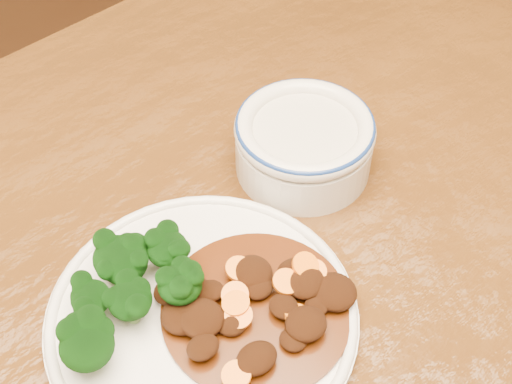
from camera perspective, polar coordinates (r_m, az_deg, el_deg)
dinner_plate at (r=0.58m, az=-4.32°, el=-9.86°), size 0.25×0.25×0.02m
broccoli_florets at (r=0.57m, az=-10.32°, el=-7.38°), size 0.13×0.10×0.04m
mince_stew at (r=0.57m, az=-0.01°, el=-9.11°), size 0.15×0.15×0.03m
dip_bowl at (r=0.67m, az=3.86°, el=4.03°), size 0.13×0.13×0.06m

